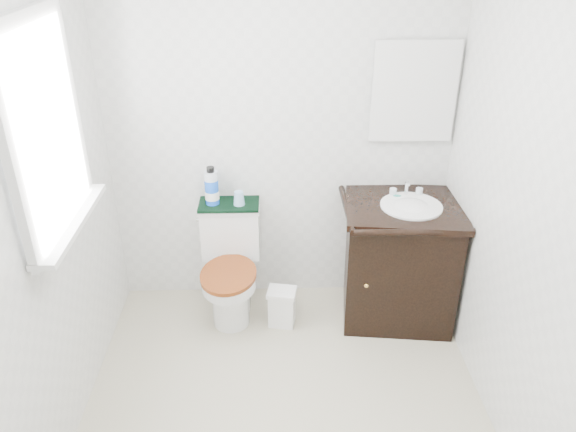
{
  "coord_description": "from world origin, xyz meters",
  "views": [
    {
      "loc": [
        -0.05,
        -2.17,
        2.38
      ],
      "look_at": [
        0.04,
        0.75,
        0.83
      ],
      "focal_mm": 35.0,
      "sensor_mm": 36.0,
      "label": 1
    }
  ],
  "objects_px": {
    "toilet": "(231,269)",
    "trash_bin": "(282,307)",
    "vanity": "(400,258)",
    "cup": "(239,198)",
    "mouthwash_bottle": "(212,187)"
  },
  "relations": [
    {
      "from": "toilet",
      "to": "trash_bin",
      "type": "distance_m",
      "value": 0.42
    },
    {
      "from": "toilet",
      "to": "vanity",
      "type": "bearing_deg",
      "value": -3.51
    },
    {
      "from": "toilet",
      "to": "mouthwash_bottle",
      "type": "distance_m",
      "value": 0.57
    },
    {
      "from": "trash_bin",
      "to": "mouthwash_bottle",
      "type": "distance_m",
      "value": 0.9
    },
    {
      "from": "toilet",
      "to": "vanity",
      "type": "relative_size",
      "value": 0.8
    },
    {
      "from": "trash_bin",
      "to": "cup",
      "type": "height_order",
      "value": "cup"
    },
    {
      "from": "trash_bin",
      "to": "mouthwash_bottle",
      "type": "bearing_deg",
      "value": 146.72
    },
    {
      "from": "mouthwash_bottle",
      "to": "cup",
      "type": "bearing_deg",
      "value": -7.26
    },
    {
      "from": "vanity",
      "to": "trash_bin",
      "type": "xyz_separation_m",
      "value": [
        -0.77,
        -0.1,
        -0.3
      ]
    },
    {
      "from": "vanity",
      "to": "mouthwash_bottle",
      "type": "relative_size",
      "value": 3.63
    },
    {
      "from": "vanity",
      "to": "mouthwash_bottle",
      "type": "height_order",
      "value": "mouthwash_bottle"
    },
    {
      "from": "cup",
      "to": "mouthwash_bottle",
      "type": "bearing_deg",
      "value": 172.74
    },
    {
      "from": "trash_bin",
      "to": "vanity",
      "type": "bearing_deg",
      "value": 7.64
    },
    {
      "from": "vanity",
      "to": "cup",
      "type": "xyz_separation_m",
      "value": [
        -1.04,
        0.16,
        0.37
      ]
    },
    {
      "from": "vanity",
      "to": "cup",
      "type": "distance_m",
      "value": 1.11
    }
  ]
}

